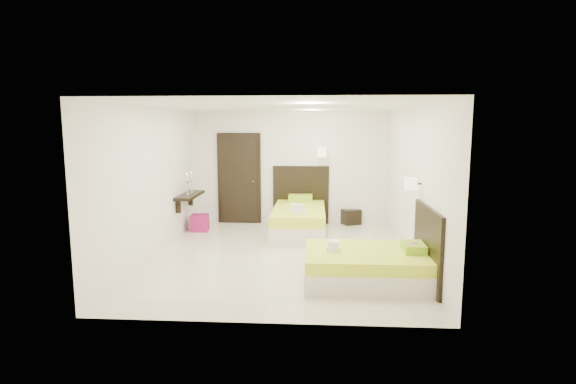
# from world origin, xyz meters

# --- Properties ---
(floor) EXTENTS (5.50, 5.50, 0.00)m
(floor) POSITION_xyz_m (0.00, 0.00, 0.00)
(floor) COLOR beige
(floor) RESTS_ON ground
(bed_single) EXTENTS (1.30, 2.17, 1.79)m
(bed_single) POSITION_xyz_m (0.25, 1.75, 0.32)
(bed_single) COLOR beige
(bed_single) RESTS_ON ground
(bed_double) EXTENTS (1.80, 1.53, 1.48)m
(bed_double) POSITION_xyz_m (1.42, -1.24, 0.27)
(bed_double) COLOR beige
(bed_double) RESTS_ON ground
(nightstand) EXTENTS (0.50, 0.48, 0.35)m
(nightstand) POSITION_xyz_m (1.42, 2.71, 0.17)
(nightstand) COLOR black
(nightstand) RESTS_ON ground
(ottoman) EXTENTS (0.38, 0.38, 0.36)m
(ottoman) POSITION_xyz_m (-1.93, 1.81, 0.18)
(ottoman) COLOR #931355
(ottoman) RESTS_ON ground
(door) EXTENTS (1.02, 0.15, 2.14)m
(door) POSITION_xyz_m (-1.20, 2.70, 1.05)
(door) COLOR black
(door) RESTS_ON ground
(console_shelf) EXTENTS (0.35, 1.20, 0.78)m
(console_shelf) POSITION_xyz_m (-2.08, 1.60, 0.82)
(console_shelf) COLOR black
(console_shelf) RESTS_ON ground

